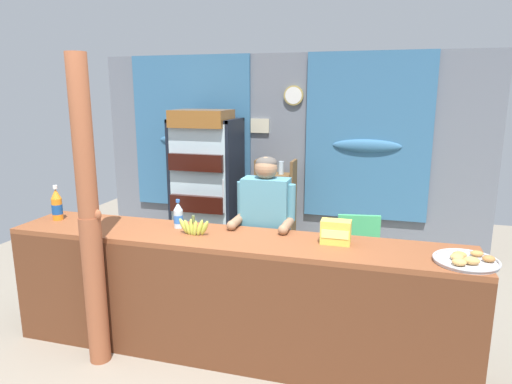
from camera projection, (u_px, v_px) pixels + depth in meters
name	position (u px, v px, depth m)	size (l,w,h in m)	color
ground_plane	(244.00, 309.00, 4.38)	(7.62, 7.62, 0.00)	gray
back_wall_curtained	(284.00, 152.00, 5.80)	(4.97, 0.22, 2.52)	slate
stall_counter	(226.00, 288.00, 3.43)	(3.60, 0.60, 0.97)	brown
timber_post	(90.00, 223.00, 3.32)	(0.18, 0.16, 2.33)	#995133
drink_fridge	(206.00, 177.00, 5.59)	(0.79, 0.69, 1.85)	black
bottle_shelf_rack	(276.00, 207.00, 5.62)	(0.48, 0.28, 1.25)	brown
plastic_lawn_chair	(357.00, 246.00, 4.70)	(0.50, 0.50, 0.86)	#4CC675
shopkeeper	(266.00, 223.00, 3.83)	(0.50, 0.42, 1.54)	#28282D
soda_bottle_orange_soda	(57.00, 205.00, 3.91)	(0.09, 0.09, 0.30)	orange
soda_bottle_water	(178.00, 216.00, 3.68)	(0.08, 0.08, 0.24)	silver
snack_box_instant_noodle	(336.00, 232.00, 3.30)	(0.22, 0.12, 0.18)	#EAD14C
pastry_tray	(466.00, 260.00, 2.93)	(0.41, 0.41, 0.07)	#BCBCC1
banana_bunch	(194.00, 227.00, 3.50)	(0.27, 0.06, 0.16)	#B7C647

